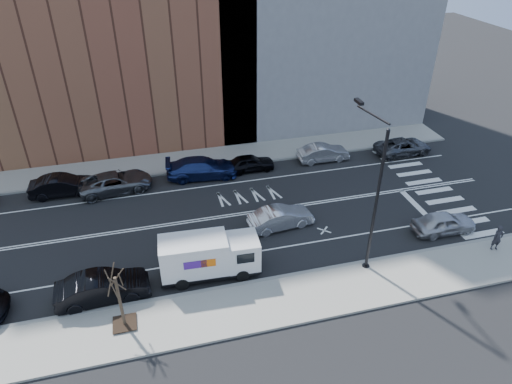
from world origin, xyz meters
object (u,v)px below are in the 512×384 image
fedex_van (209,256)px  driving_sedan (281,218)px  near_parked_front (444,223)px  pedestrian (498,238)px  far_parked_b (62,186)px

fedex_van → driving_sedan: size_ratio=1.33×
near_parked_front → pedestrian: (1.95, -2.60, 0.29)m
far_parked_b → near_parked_front: size_ratio=1.11×
fedex_van → pedestrian: bearing=-4.6°
pedestrian → driving_sedan: bearing=162.6°
far_parked_b → driving_sedan: 16.56m
driving_sedan → near_parked_front: size_ratio=1.04×
far_parked_b → driving_sedan: (14.51, -7.98, -0.05)m
near_parked_front → driving_sedan: bearing=73.6°
far_parked_b → driving_sedan: size_ratio=1.06×
driving_sedan → near_parked_front: 10.74m
fedex_van → near_parked_front: 15.68m
fedex_van → driving_sedan: fedex_van is taller
pedestrian → near_parked_front: bearing=135.1°
fedex_van → far_parked_b: bearing=131.5°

